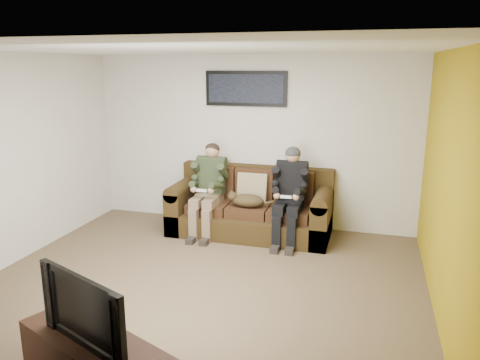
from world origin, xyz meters
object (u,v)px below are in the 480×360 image
(sofa, at_px, (252,209))
(framed_poster, at_px, (246,89))
(television, at_px, (93,307))
(person_right, at_px, (290,189))
(cat, at_px, (247,200))
(person_left, at_px, (209,184))

(sofa, distance_m, framed_poster, 1.79)
(sofa, bearing_deg, framed_poster, 117.59)
(television, bearing_deg, sofa, 109.95)
(sofa, xyz_separation_m, person_right, (0.60, -0.20, 0.39))
(framed_poster, bearing_deg, sofa, -62.41)
(cat, bearing_deg, television, -93.35)
(person_left, relative_size, person_right, 0.99)
(cat, relative_size, television, 0.68)
(sofa, bearing_deg, cat, -91.35)
(cat, bearing_deg, framed_poster, 106.44)
(person_left, height_order, television, person_left)
(sofa, bearing_deg, person_right, -17.99)
(sofa, height_order, person_left, person_left)
(framed_poster, bearing_deg, person_right, -35.79)
(person_left, distance_m, television, 3.61)
(framed_poster, bearing_deg, person_left, -124.79)
(sofa, height_order, television, television)
(sofa, relative_size, framed_poster, 1.87)
(sofa, relative_size, cat, 3.54)
(person_right, xyz_separation_m, framed_poster, (-0.80, 0.58, 1.35))
(cat, distance_m, television, 3.52)
(person_left, height_order, cat, person_left)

